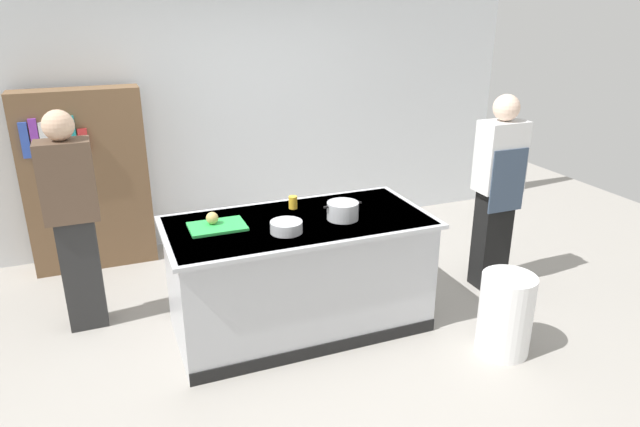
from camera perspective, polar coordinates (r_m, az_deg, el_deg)
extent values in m
plane|color=#9E9991|center=(4.64, -2.00, -11.10)|extent=(10.00, 10.00, 0.00)
cube|color=silver|center=(6.04, -9.07, 11.47)|extent=(6.40, 0.12, 3.00)
cube|color=#B7BABF|center=(4.42, -2.07, -6.14)|extent=(1.90, 0.90, 0.90)
cube|color=#B7BABF|center=(4.24, -2.14, -0.89)|extent=(1.98, 0.98, 0.03)
cube|color=black|center=(4.26, 0.13, -13.54)|extent=(1.90, 0.01, 0.10)
cube|color=green|center=(4.16, -10.23, -1.29)|extent=(0.40, 0.28, 0.02)
sphere|color=tan|center=(4.17, -10.73, -0.45)|extent=(0.09, 0.09, 0.09)
cylinder|color=#B7BABF|center=(4.24, 2.29, 0.28)|extent=(0.24, 0.24, 0.13)
cube|color=black|center=(4.18, 0.63, 0.64)|extent=(0.04, 0.02, 0.01)
cube|color=black|center=(4.28, 3.93, 1.09)|extent=(0.04, 0.02, 0.01)
cylinder|color=#B7BABF|center=(4.02, -3.38, -1.34)|extent=(0.23, 0.23, 0.08)
cylinder|color=yellow|center=(4.47, -2.72, 1.12)|extent=(0.07, 0.07, 0.10)
cylinder|color=white|center=(4.40, 18.03, -9.55)|extent=(0.39, 0.39, 0.61)
cube|color=black|center=(5.29, 16.75, -2.38)|extent=(0.28, 0.20, 0.90)
cube|color=silver|center=(5.05, 17.63, 5.47)|extent=(0.38, 0.24, 0.60)
sphere|color=beige|center=(4.97, 18.14, 10.03)|extent=(0.22, 0.22, 0.22)
cube|color=#38475B|center=(5.01, 18.28, 3.11)|extent=(0.34, 0.02, 0.54)
cube|color=#292929|center=(4.81, -22.66, -5.54)|extent=(0.28, 0.20, 0.90)
cube|color=brown|center=(4.55, -23.96, 2.99)|extent=(0.38, 0.24, 0.60)
sphere|color=#D3AA8C|center=(4.45, -24.72, 8.02)|extent=(0.22, 0.22, 0.22)
cube|color=brown|center=(5.75, -22.26, 3.03)|extent=(1.10, 0.28, 1.70)
cube|color=#3351B7|center=(5.51, -27.41, 6.50)|extent=(0.07, 0.03, 0.31)
cube|color=purple|center=(5.50, -26.62, 6.75)|extent=(0.07, 0.03, 0.34)
cube|color=white|center=(5.50, -25.77, 6.68)|extent=(0.08, 0.03, 0.30)
cube|color=green|center=(5.49, -24.86, 6.76)|extent=(0.08, 0.03, 0.29)
cube|color=brown|center=(5.48, -24.13, 7.12)|extent=(0.05, 0.03, 0.34)
cube|color=teal|center=(5.48, -23.46, 7.20)|extent=(0.05, 0.03, 0.34)
cube|color=red|center=(5.49, -22.56, 6.72)|extent=(0.08, 0.03, 0.22)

